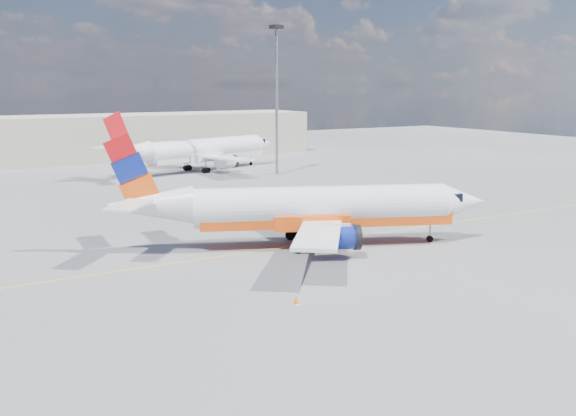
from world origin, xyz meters
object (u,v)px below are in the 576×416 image
second_jet (201,151)px  main_jet (309,208)px  gse_tug (405,213)px  traffic_cone (296,300)px

second_jet → main_jet: bearing=-118.1°
gse_tug → second_jet: bearing=72.8°
gse_tug → traffic_cone: 26.28m
main_jet → traffic_cone: 15.03m
main_jet → second_jet: size_ratio=0.98×
gse_tug → traffic_cone: bearing=-165.2°
main_jet → gse_tug: 13.57m
second_jet → traffic_cone: bearing=-123.2°
second_jet → traffic_cone: second_jet is taller
second_jet → traffic_cone: 63.87m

